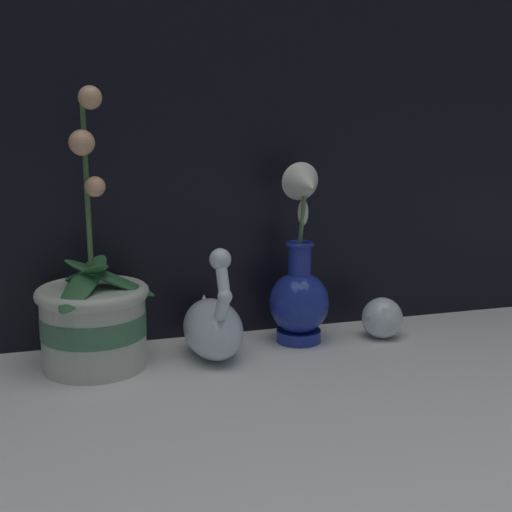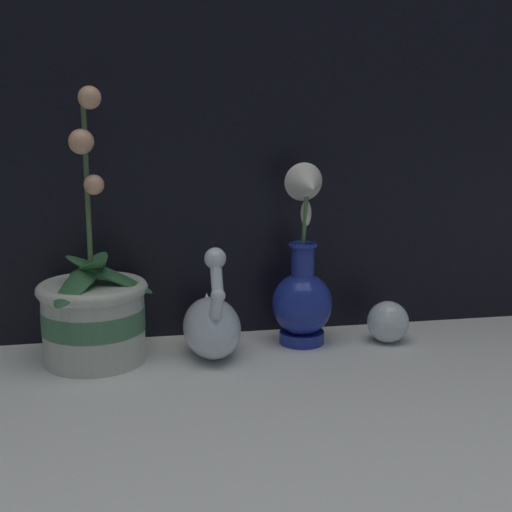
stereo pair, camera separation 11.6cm
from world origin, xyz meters
TOP-DOWN VIEW (x-y plane):
  - ground_plane at (0.00, 0.00)m, footprint 2.80×2.80m
  - orchid_potted_plant at (-0.23, 0.11)m, footprint 0.19×0.22m
  - swan_figurine at (-0.05, 0.10)m, footprint 0.09×0.18m
  - blue_vase at (0.12, 0.13)m, footprint 0.10×0.12m
  - glass_sphere at (0.26, 0.11)m, footprint 0.07×0.07m

SIDE VIEW (x-z plane):
  - ground_plane at x=0.00m, z-range 0.00..0.00m
  - glass_sphere at x=0.26m, z-range 0.00..0.07m
  - swan_figurine at x=-0.05m, z-range -0.04..0.15m
  - orchid_potted_plant at x=-0.23m, z-range -0.13..0.30m
  - blue_vase at x=0.12m, z-range -0.05..0.26m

